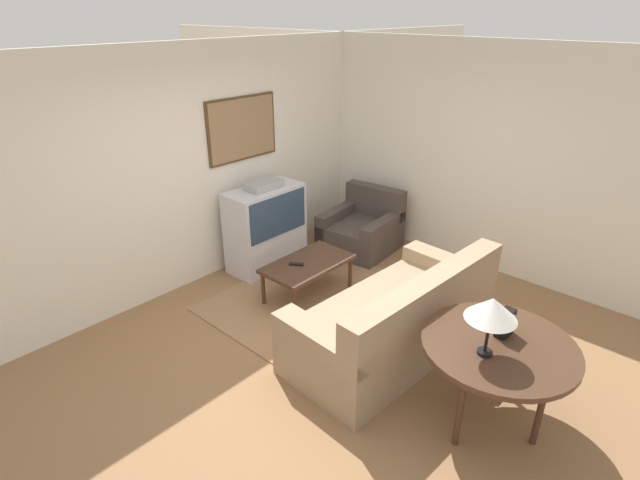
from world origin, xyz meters
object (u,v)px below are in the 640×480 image
object	(u,v)px
tv	(266,227)
armchair	(362,230)
table_lamp	(492,309)
mantel_clock	(505,323)
console_table	(499,351)
couch	(396,321)
coffee_table	(308,266)

from	to	relation	value
tv	armchair	xyz separation A→B (m)	(1.20, -0.58, -0.27)
tv	table_lamp	xyz separation A→B (m)	(-0.76, -3.22, 0.58)
mantel_clock	console_table	bearing A→B (deg)	-164.36
couch	mantel_clock	bearing A→B (deg)	87.58
couch	console_table	size ratio (longest dim) A/B	1.86
table_lamp	armchair	bearing A→B (deg)	53.31
tv	coffee_table	size ratio (longest dim) A/B	1.10
armchair	mantel_clock	world-z (taller)	mantel_clock
mantel_clock	table_lamp	bearing A→B (deg)	179.81
couch	coffee_table	size ratio (longest dim) A/B	2.12
coffee_table	mantel_clock	distance (m)	2.37
armchair	coffee_table	world-z (taller)	armchair
couch	coffee_table	bearing A→B (deg)	-93.45
armchair	table_lamp	xyz separation A→B (m)	(-1.97, -2.64, 0.85)
couch	mantel_clock	size ratio (longest dim) A/B	10.36
tv	couch	size ratio (longest dim) A/B	0.52
coffee_table	mantel_clock	bearing A→B (deg)	-96.14
couch	armchair	size ratio (longest dim) A/B	2.17
armchair	console_table	bearing A→B (deg)	-39.60
armchair	mantel_clock	distance (m)	3.16
tv	couch	world-z (taller)	tv
table_lamp	console_table	bearing A→B (deg)	-11.63
tv	mantel_clock	xyz separation A→B (m)	(-0.45, -3.22, 0.31)
couch	tv	bearing A→B (deg)	-95.82
table_lamp	coffee_table	bearing A→B (deg)	76.23
tv	mantel_clock	distance (m)	3.27
couch	coffee_table	xyz separation A→B (m)	(0.15, 1.29, 0.07)
console_table	table_lamp	bearing A→B (deg)	168.37
coffee_table	mantel_clock	size ratio (longest dim) A/B	4.90
coffee_table	mantel_clock	xyz separation A→B (m)	(-0.25, -2.32, 0.44)
tv	table_lamp	bearing A→B (deg)	-103.35
table_lamp	mantel_clock	xyz separation A→B (m)	(0.32, -0.00, -0.27)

